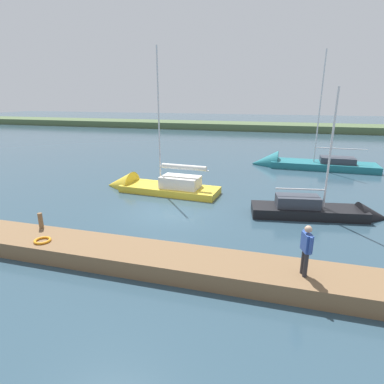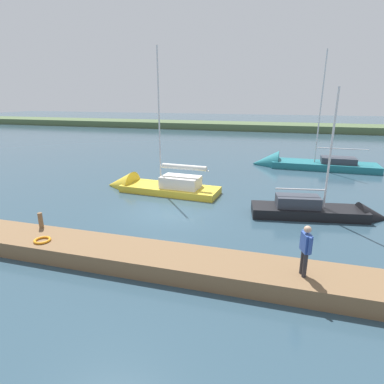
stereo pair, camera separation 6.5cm
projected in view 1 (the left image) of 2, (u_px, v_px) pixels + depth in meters
ground_plane at (167, 213)px, 17.28m from camera, size 200.00×200.00×0.00m
far_shoreline at (250, 129)px, 60.62m from camera, size 180.00×8.00×2.40m
dock_pier at (118, 254)px, 12.16m from camera, size 27.25×2.00×0.65m
mooring_post_near at (41, 221)px, 13.66m from camera, size 0.19×0.19×0.71m
life_ring_buoy at (42, 240)px, 12.49m from camera, size 0.66×0.66×0.10m
sailboat_inner_slip at (300, 166)px, 28.42m from camera, size 10.73×2.86×11.07m
sailboat_far_right at (324, 214)px, 16.76m from camera, size 7.24×2.76×7.44m
sailboat_behind_pier at (150, 188)px, 21.46m from camera, size 8.25×2.80×10.16m
person_on_dock at (306, 247)px, 9.90m from camera, size 0.35×0.63×1.72m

